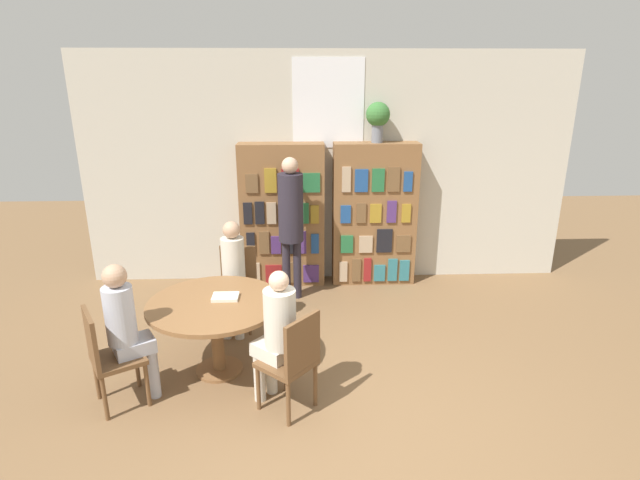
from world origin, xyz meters
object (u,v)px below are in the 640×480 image
bookshelf_left (282,216)px  chair_near_camera (107,354)px  seated_reader_right (276,330)px  chair_far_side (293,358)px  seated_reader_left (233,272)px  librarian_standing (291,214)px  flower_vase (378,117)px  bookshelf_right (374,215)px  reading_table (216,313)px  chair_left_side (237,283)px  seated_reader_back (127,325)px

bookshelf_left → chair_near_camera: (-1.38, -2.62, -0.43)m
seated_reader_right → chair_far_side: bearing=-90.0°
seated_reader_left → librarian_standing: 1.13m
bookshelf_left → flower_vase: (1.21, 0.00, 1.26)m
bookshelf_right → librarian_standing: 1.21m
bookshelf_left → reading_table: size_ratio=1.52×
chair_left_side → librarian_standing: size_ratio=0.50×
bookshelf_right → chair_left_side: (-1.68, -1.18, -0.43)m
flower_vase → chair_left_side: 2.67m
flower_vase → chair_far_side: bearing=-110.8°
reading_table → chair_far_side: bearing=-41.1°
seated_reader_right → seated_reader_back: seated_reader_back is taller
bookshelf_left → chair_near_camera: size_ratio=2.09×
chair_near_camera → seated_reader_right: seated_reader_right is taller
bookshelf_left → seated_reader_back: bearing=-115.8°
bookshelf_right → chair_far_side: 2.98m
seated_reader_back → librarian_standing: 2.46m
chair_near_camera → seated_reader_right: 1.42m
chair_left_side → seated_reader_back: bearing=66.1°
flower_vase → seated_reader_right: (-1.19, -2.65, -1.49)m
bookshelf_right → seated_reader_back: 3.52m
bookshelf_right → chair_near_camera: size_ratio=2.09×
chair_far_side → seated_reader_back: seated_reader_back is taller
bookshelf_left → chair_left_side: 1.34m
chair_far_side → seated_reader_right: (-0.14, 0.12, 0.20)m
seated_reader_right → flower_vase: bearing=16.9°
flower_vase → bookshelf_right: bearing=-112.5°
seated_reader_back → librarian_standing: (1.34, 2.03, 0.38)m
chair_near_camera → seated_reader_right: size_ratio=0.73×
flower_vase → librarian_standing: bearing=-155.1°
seated_reader_left → chair_left_side: bearing=-90.0°
chair_far_side → seated_reader_left: 1.56m
chair_far_side → seated_reader_left: (-0.65, 1.40, 0.20)m
reading_table → seated_reader_back: (-0.66, -0.40, 0.10)m
chair_far_side → seated_reader_left: seated_reader_left is taller
flower_vase → chair_left_side: size_ratio=0.55×
seated_reader_back → bookshelf_right: bearing=105.2°
chair_near_camera → seated_reader_left: seated_reader_left is taller
bookshelf_right → bookshelf_left: bearing=-180.0°
bookshelf_right → chair_near_camera: (-2.59, -2.62, -0.43)m
flower_vase → chair_far_side: size_ratio=0.55×
flower_vase → chair_left_side: (-1.69, -1.19, -1.69)m
seated_reader_right → reading_table: bearing=90.0°
chair_near_camera → chair_far_side: 1.55m
chair_left_side → seated_reader_left: (-0.02, -0.18, 0.20)m
flower_vase → seated_reader_right: flower_vase is taller
seated_reader_left → flower_vase: bearing=-136.2°
reading_table → chair_left_side: 0.96m
chair_far_side → librarian_standing: 2.34m
chair_near_camera → seated_reader_right: (1.40, -0.02, 0.20)m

